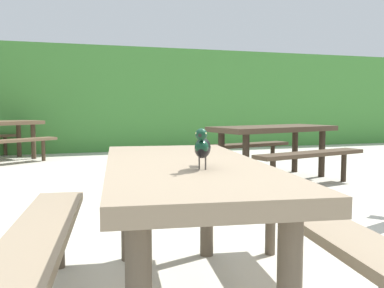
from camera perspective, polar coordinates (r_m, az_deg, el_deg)
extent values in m
cube|color=#428438|center=(10.34, -16.19, 5.75)|extent=(28.00, 1.54, 2.35)
cube|color=#84725B|center=(2.13, -1.04, -3.37)|extent=(1.01, 1.89, 0.07)
cylinder|color=brown|center=(2.87, -8.60, -8.77)|extent=(0.09, 0.09, 0.67)
cylinder|color=brown|center=(2.93, 1.99, -8.42)|extent=(0.09, 0.09, 0.67)
cube|color=#84725B|center=(2.20, -19.73, -11.16)|extent=(0.52, 1.73, 0.05)
cylinder|color=brown|center=(2.87, -17.42, -11.84)|extent=(0.07, 0.07, 0.39)
cube|color=#84725B|center=(2.40, 15.97, -9.68)|extent=(0.52, 1.73, 0.05)
cylinder|color=brown|center=(3.02, 10.44, -10.80)|extent=(0.07, 0.07, 0.39)
ellipsoid|color=black|center=(1.87, 1.43, -0.52)|extent=(0.13, 0.17, 0.09)
ellipsoid|color=#0F3823|center=(1.83, 1.31, -0.44)|extent=(0.08, 0.09, 0.06)
sphere|color=#0F3823|center=(1.80, 1.25, 1.29)|extent=(0.05, 0.05, 0.05)
sphere|color=#EAE08C|center=(1.79, 1.83, 1.43)|extent=(0.01, 0.01, 0.01)
sphere|color=#EAE08C|center=(1.79, 0.59, 1.44)|extent=(0.01, 0.01, 0.01)
cone|color=black|center=(1.76, 1.11, 1.20)|extent=(0.03, 0.03, 0.02)
cube|color=black|center=(1.99, 1.77, -0.58)|extent=(0.07, 0.10, 0.04)
cylinder|color=#47423D|center=(1.87, 1.83, -2.63)|extent=(0.01, 0.01, 0.05)
cylinder|color=#47423D|center=(1.87, 0.98, -2.61)|extent=(0.01, 0.01, 0.05)
cube|color=#473828|center=(6.08, 10.81, 2.03)|extent=(1.93, 1.16, 0.07)
cylinder|color=#2E241A|center=(6.43, 16.98, -1.25)|extent=(0.09, 0.09, 0.67)
cylinder|color=#2E241A|center=(6.79, 13.60, -0.85)|extent=(0.09, 0.09, 0.67)
cylinder|color=#2E241A|center=(5.45, 7.21, -2.16)|extent=(0.09, 0.09, 0.67)
cylinder|color=#2E241A|center=(5.87, 3.94, -1.62)|extent=(0.09, 0.09, 0.67)
cube|color=#473828|center=(5.61, 15.61, -1.28)|extent=(1.73, 0.68, 0.05)
cylinder|color=#2E241A|center=(6.12, 19.63, -2.95)|extent=(0.07, 0.07, 0.39)
cylinder|color=#2E241A|center=(5.19, 10.74, -4.14)|extent=(0.07, 0.07, 0.39)
cube|color=#473828|center=(6.63, 6.67, -0.18)|extent=(1.73, 0.68, 0.05)
cylinder|color=#2E241A|center=(7.07, 10.73, -1.70)|extent=(0.07, 0.07, 0.39)
cylinder|color=#2E241A|center=(6.28, 2.06, -2.46)|extent=(0.07, 0.07, 0.39)
cylinder|color=#423324|center=(8.80, -20.46, 0.30)|extent=(0.09, 0.09, 0.67)
cylinder|color=#423324|center=(9.26, -22.15, 0.47)|extent=(0.09, 0.09, 0.67)
cube|color=brown|center=(8.08, -23.17, 0.38)|extent=(1.58, 1.17, 0.05)
cylinder|color=#423324|center=(8.42, -19.27, -0.82)|extent=(0.07, 0.07, 0.39)
cylinder|color=#423324|center=(9.63, -23.70, -0.26)|extent=(0.07, 0.07, 0.39)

